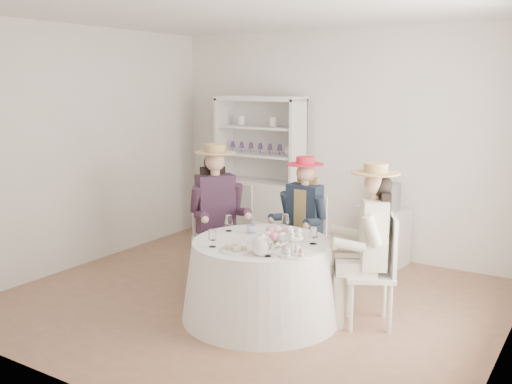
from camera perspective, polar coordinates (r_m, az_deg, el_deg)
The scene contains 23 objects.
ground at distance 5.63m, azimuth -0.55°, elevation -10.71°, with size 4.50×4.50×0.00m, color brown.
ceiling at distance 5.28m, azimuth -0.61°, elevation 17.70°, with size 4.50×4.50×0.00m, color white.
wall_back at distance 7.04m, azimuth 8.31°, elevation 4.87°, with size 4.50×4.50×0.00m, color silver.
wall_front at distance 3.79m, azimuth -17.20°, elevation -0.62°, with size 4.50×4.50×0.00m, color silver.
wall_left at distance 6.77m, azimuth -16.84°, elevation 4.28°, with size 4.50×4.50×0.00m, color silver.
wall_right at distance 4.50m, azimuth 24.27°, elevation 0.66°, with size 4.50×4.50×0.00m, color silver.
tea_table at distance 5.14m, azimuth 0.54°, elevation -8.71°, with size 1.42×1.42×0.70m.
hutch at distance 7.31m, azimuth 0.50°, elevation -0.12°, with size 1.23×0.69×1.91m.
side_table at distance 6.74m, azimuth 12.83°, elevation -4.41°, with size 0.42×0.42×0.66m, color silver.
hatbox at distance 6.63m, azimuth 13.01°, elevation -0.42°, with size 0.30×0.30×0.30m, color black.
guest_left at distance 5.81m, azimuth -3.99°, elevation -1.51°, with size 0.63×0.60×1.47m.
guest_mid at distance 5.85m, azimuth 4.77°, elevation -2.15°, with size 0.48×0.51×1.34m.
guest_right at distance 4.93m, azimuth 11.36°, elevation -4.30°, with size 0.60×0.55×1.42m.
spare_chair at distance 6.42m, azimuth -1.11°, elevation -3.02°, with size 0.45×0.45×0.99m.
teacup_a at distance 5.26m, azimuth -0.47°, elevation -3.80°, with size 0.09×0.09×0.07m, color white.
teacup_b at distance 5.27m, azimuth 2.37°, elevation -3.85°, with size 0.07×0.07×0.06m, color white.
teacup_c at distance 5.06m, azimuth 3.73°, elevation -4.42°, with size 0.09×0.09×0.07m, color white.
flower_bowl at distance 4.88m, azimuth 2.26°, elevation -5.14°, with size 0.19×0.19×0.05m, color white.
flower_arrangement at distance 4.88m, azimuth 2.33°, elevation -4.19°, with size 0.21×0.21×0.08m.
table_teapot at distance 4.61m, azimuth 0.61°, elevation -5.37°, with size 0.25×0.18×0.19m.
sandwich_plate at distance 4.75m, azimuth -1.97°, elevation -5.68°, with size 0.28×0.28×0.06m.
cupcake_stand at distance 4.60m, azimuth 3.68°, elevation -5.45°, with size 0.23×0.23×0.22m.
stemware_set at distance 5.01m, azimuth 0.55°, elevation -4.09°, with size 0.95×0.91×0.15m.
Camera 1 is at (2.84, -4.40, 2.07)m, focal length 40.00 mm.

